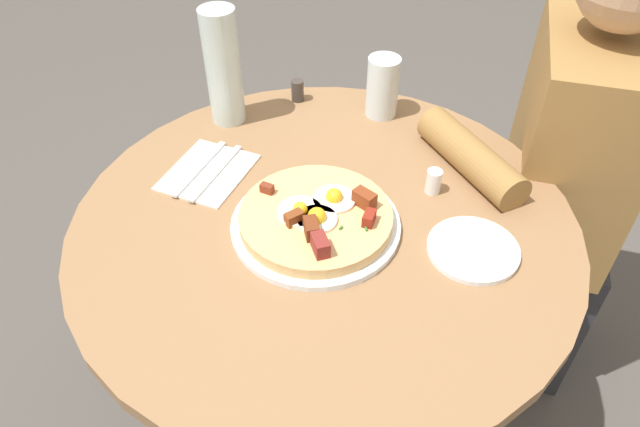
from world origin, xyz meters
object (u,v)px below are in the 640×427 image
Objects in this scene: knife at (200,168)px; water_glass at (383,87)px; person_seated at (549,209)px; salt_shaker at (434,181)px; dining_table at (324,280)px; pizza_plate at (316,225)px; breakfast_pizza at (317,217)px; bread_plate at (473,249)px; water_bottle at (223,67)px; fork at (216,173)px; pepper_shaker at (298,90)px.

water_glass is (-0.29, 0.30, 0.06)m from knife.
salt_shaker is at bearing -44.64° from person_seated.
pizza_plate is at bearing -14.53° from dining_table.
person_seated is 4.34× the size of breakfast_pizza.
dining_table is 0.31m from bread_plate.
water_glass is 0.33m from water_bottle.
water_bottle reaches higher than salt_shaker.
water_glass is at bearing -38.21° from knife.
water_bottle is at bearing 22.07° from fork.
knife is at bearing -98.48° from bread_plate.
water_bottle is at bearing -47.22° from pepper_shaker.
breakfast_pizza reaches higher than salt_shaker.
person_seated is 0.65m from breakfast_pizza.
person_seated reaches higher than fork.
water_glass is at bearing -148.53° from salt_shaker.
fork is (-0.07, -0.49, 0.00)m from bread_plate.
pepper_shaker is (0.03, -0.60, 0.24)m from person_seated.
breakfast_pizza is at bearing -5.51° from water_glass.
water_glass is at bearing 109.01° from water_bottle.
water_glass is at bearing -84.94° from person_seated.
person_seated is 0.64m from pepper_shaker.
knife is (-0.00, -0.04, 0.00)m from fork.
water_bottle is at bearing -131.45° from dining_table.
pepper_shaker reaches higher than bread_plate.
water_glass is at bearing -34.08° from fork.
knife is 0.74× the size of water_bottle.
water_bottle is (-0.18, -0.01, 0.11)m from knife.
bread_plate is 0.56m from pepper_shaker.
breakfast_pizza is at bearing -104.02° from fork.
water_glass is 0.28m from salt_shaker.
water_glass is 2.71× the size of pepper_shaker.
breakfast_pizza reaches higher than fork.
dining_table is 3.39× the size of breakfast_pizza.
pepper_shaker is at bearing -5.92° from fork.
breakfast_pizza is at bearing 63.33° from pizza_plate.
pepper_shaker is at bearing -12.50° from knife.
bread_plate is 3.21× the size of salt_shaker.
person_seated reaches higher than salt_shaker.
pizza_plate is 0.23m from salt_shaker.
water_bottle reaches higher than pepper_shaker.
pizza_plate reaches higher than bread_plate.
salt_shaker is at bearing 31.47° from water_glass.
salt_shaker is (-0.14, -0.08, 0.02)m from bread_plate.
dining_table is 0.29m from salt_shaker.
bread_plate is 0.49m from fork.
breakfast_pizza is 1.08× the size of water_bottle.
water_glass is 2.76× the size of salt_shaker.
salt_shaker is (-0.15, 0.18, -0.00)m from breakfast_pizza.
water_bottle is (-0.26, -0.54, 0.12)m from bread_plate.
fork is at bearing -90.00° from knife.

